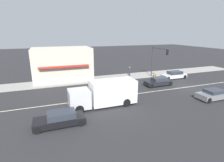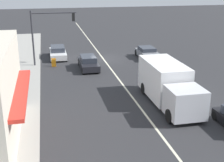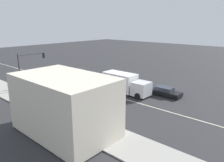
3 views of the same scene
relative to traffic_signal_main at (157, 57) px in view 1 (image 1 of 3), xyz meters
The scene contains 12 objects.
ground_plane 18.00m from the traffic_signal_main, 110.40° to the left, with size 160.00×160.00×0.00m, color #2B2B2D.
sidewalk_right 17.63m from the traffic_signal_main, 80.38° to the left, with size 4.00×73.00×0.12m, color #9E9B93.
lane_marking_center 7.42m from the traffic_signal_main, 165.96° to the right, with size 0.16×60.00×0.01m, color beige.
building_corner_store 16.49m from the traffic_signal_main, 72.69° to the left, with size 6.50×9.62×5.43m.
traffic_signal_main is the anchor object (origin of this frame).
pedestrian 5.60m from the traffic_signal_main, 52.23° to the left, with size 0.34×0.34×1.70m.
warning_aframe_sign 3.56m from the traffic_signal_main, 130.49° to the left, with size 0.45×0.53×0.84m.
delivery_truck 15.03m from the traffic_signal_main, 124.14° to the left, with size 2.44×7.50×2.87m.
suv_grey 11.63m from the traffic_signal_main, behind, with size 1.91×3.83×1.23m.
van_white 4.65m from the traffic_signal_main, 109.87° to the right, with size 1.80×4.50×1.30m.
sedan_dark 5.53m from the traffic_signal_main, 151.77° to the left, with size 1.73×4.21×1.29m.
suv_black 20.98m from the traffic_signal_main, 122.48° to the left, with size 1.84×4.43×1.27m.
Camera 1 is at (-19.85, 19.52, 8.11)m, focal length 28.00 mm.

